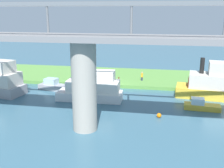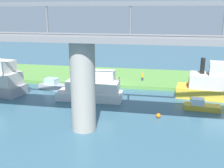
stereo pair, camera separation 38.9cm
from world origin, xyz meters
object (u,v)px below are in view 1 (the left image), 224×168
Objects in this scene: bridge_pylon at (84,87)px; houseboat_blue at (92,88)px; person_on_bank at (142,76)px; mooring_post at (119,80)px; motorboat_white at (220,84)px; riverboat_paddlewheel at (54,86)px; skiff_small at (201,105)px; marker_buoy at (159,115)px.

bridge_pylon is 9.12m from houseboat_blue.
person_on_bank is at bearing -103.34° from bridge_pylon.
mooring_post is at bearing -93.20° from bridge_pylon.
motorboat_white reaches higher than houseboat_blue.
riverboat_paddlewheel reaches higher than skiff_small.
bridge_pylon reaches higher than marker_buoy.
riverboat_paddlewheel is (6.53, -3.54, -0.98)m from houseboat_blue.
riverboat_paddlewheel is (12.26, 5.55, -0.62)m from person_on_bank.
motorboat_white reaches higher than riverboat_paddlewheel.
mooring_post reaches higher than marker_buoy.
houseboat_blue is at bearing 151.51° from riverboat_paddlewheel.
person_on_bank reaches higher than skiff_small.
riverboat_paddlewheel is 20.34m from skiff_small.
houseboat_blue is at bearing -79.87° from bridge_pylon.
bridge_pylon reaches higher than riverboat_paddlewheel.
motorboat_white is at bearing 166.94° from mooring_post.
houseboat_blue is at bearing 57.81° from person_on_bank.
mooring_post is at bearing -109.32° from houseboat_blue.
marker_buoy is (-15.06, 7.98, -0.33)m from riverboat_paddlewheel.
motorboat_white is 21.12× the size of marker_buoy.
skiff_small reaches higher than marker_buoy.
houseboat_blue is 0.79× the size of motorboat_white.
motorboat_white is at bearing 152.46° from person_on_bank.
marker_buoy is (-2.80, 13.53, -0.95)m from person_on_bank.
riverboat_paddlewheel is (22.71, 0.10, -1.36)m from motorboat_white.
person_on_bank is at bearing -78.29° from marker_buoy.
houseboat_blue reaches higher than skiff_small.
bridge_pylon is at bearing 30.66° from marker_buoy.
houseboat_blue is 2.02× the size of skiff_small.
person_on_bank is 12.69m from skiff_small.
motorboat_white reaches higher than person_on_bank.
bridge_pylon is at bearing 86.80° from mooring_post.
person_on_bank is 13.47m from riverboat_paddlewheel.
person_on_bank is at bearing -53.43° from skiff_small.
mooring_post is 13.47m from skiff_small.
houseboat_blue is (2.40, 6.84, 0.59)m from mooring_post.
motorboat_white is 2.56× the size of skiff_small.
motorboat_white is 2.06× the size of riverboat_paddlewheel.
motorboat_white is 22.75m from riverboat_paddlewheel.
mooring_post is 0.18× the size of riverboat_paddlewheel.
riverboat_paddlewheel is 1.24× the size of skiff_small.
person_on_bank reaches higher than riverboat_paddlewheel.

